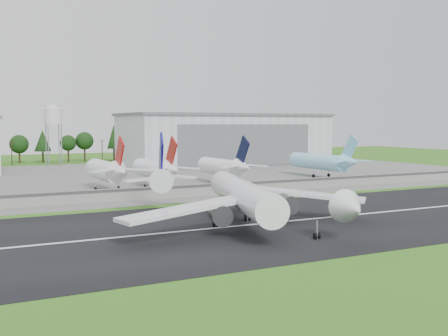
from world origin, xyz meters
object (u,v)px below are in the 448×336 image
parked_jet_red_a (108,171)px  parked_jet_navy (225,167)px  parked_jet_red_b (157,169)px  main_airliner (244,202)px  parked_jet_skyblue (324,162)px

parked_jet_red_a → parked_jet_navy: (38.98, -0.03, -0.23)m
parked_jet_red_b → parked_jet_navy: size_ratio=1.00×
parked_jet_red_a → parked_jet_red_b: size_ratio=1.00×
main_airliner → parked_jet_navy: size_ratio=1.86×
parked_jet_navy → parked_jet_skyblue: parked_jet_skyblue is taller
main_airliner → parked_jet_red_b: (7.00, 66.98, 1.31)m
parked_jet_red_b → parked_jet_skyblue: bearing=4.2°
main_airliner → parked_jet_navy: main_airliner is taller
parked_jet_red_b → parked_jet_skyblue: size_ratio=0.84×
parked_jet_navy → parked_jet_skyblue: (43.92, 5.02, 0.08)m
parked_jet_navy → parked_jet_skyblue: 44.21m
parked_jet_red_a → parked_jet_red_b: parked_jet_red_a is taller
parked_jet_red_b → parked_jet_red_a: bearing=179.9°
parked_jet_red_a → parked_jet_skyblue: 83.05m
main_airliner → parked_jet_skyblue: (74.52, 71.99, 1.29)m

